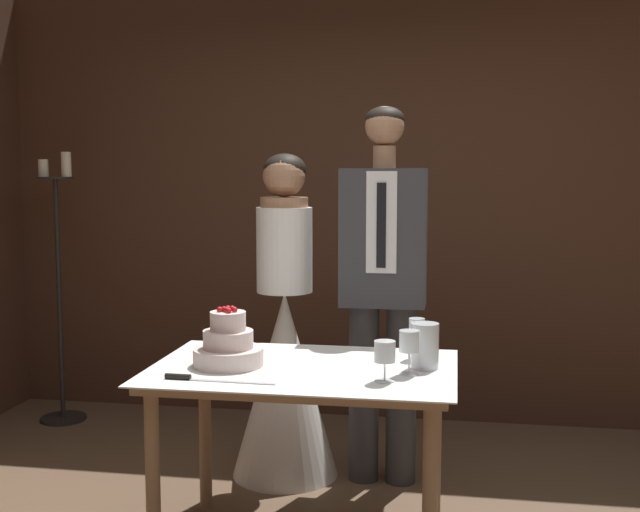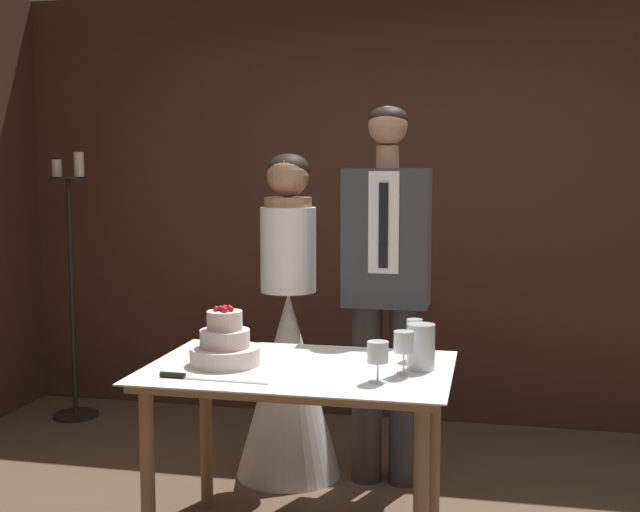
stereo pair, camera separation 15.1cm
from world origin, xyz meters
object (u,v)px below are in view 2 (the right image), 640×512
(hurricane_candle, at_px, (421,348))
(wine_glass_far, at_px, (404,344))
(wine_glass_middle, at_px, (415,333))
(cake_knife, at_px, (193,377))
(tiered_cake, at_px, (225,345))
(bride, at_px, (289,358))
(wine_glass_near, at_px, (378,354))
(cake_table, at_px, (299,390))
(candle_stand, at_px, (73,297))
(groom, at_px, (386,279))

(hurricane_candle, bearing_deg, wine_glass_far, -117.07)
(wine_glass_middle, bearing_deg, cake_knife, -148.16)
(wine_glass_middle, height_order, hurricane_candle, hurricane_candle)
(tiered_cake, xyz_separation_m, bride, (0.06, 0.82, -0.24))
(cake_knife, bearing_deg, wine_glass_near, 10.33)
(cake_table, relative_size, wine_glass_near, 7.92)
(cake_knife, bearing_deg, bride, 86.38)
(wine_glass_near, height_order, bride, bride)
(candle_stand, bearing_deg, hurricane_candle, -31.14)
(groom, bearing_deg, wine_glass_middle, -71.38)
(bride, bearing_deg, wine_glass_middle, -39.85)
(hurricane_candle, bearing_deg, cake_knife, -158.19)
(wine_glass_far, bearing_deg, bride, 128.59)
(cake_knife, height_order, candle_stand, candle_stand)
(wine_glass_near, distance_m, candle_stand, 2.69)
(wine_glass_far, bearing_deg, wine_glass_near, -124.98)
(tiered_cake, bearing_deg, wine_glass_near, -12.31)
(wine_glass_middle, height_order, candle_stand, candle_stand)
(wine_glass_far, bearing_deg, cake_knife, -163.96)
(wine_glass_middle, bearing_deg, wine_glass_near, -104.41)
(wine_glass_middle, bearing_deg, cake_table, -154.10)
(tiered_cake, relative_size, wine_glass_near, 1.85)
(bride, bearing_deg, hurricane_candle, -45.19)
(cake_knife, relative_size, candle_stand, 0.26)
(wine_glass_near, distance_m, groom, 0.98)
(wine_glass_far, xyz_separation_m, hurricane_candle, (0.06, 0.11, -0.03))
(hurricane_candle, bearing_deg, wine_glass_middle, 104.08)
(wine_glass_far, bearing_deg, wine_glass_middle, 86.54)
(wine_glass_near, bearing_deg, wine_glass_far, 55.02)
(cake_table, distance_m, wine_glass_middle, 0.53)
(tiered_cake, distance_m, candle_stand, 2.11)
(cake_table, height_order, hurricane_candle, hurricane_candle)
(cake_table, relative_size, groom, 0.66)
(hurricane_candle, distance_m, groom, 0.79)
(cake_table, height_order, wine_glass_near, wine_glass_near)
(wine_glass_near, relative_size, groom, 0.08)
(groom, height_order, candle_stand, groom)
(cake_table, xyz_separation_m, wine_glass_middle, (0.44, 0.21, 0.21))
(wine_glass_near, bearing_deg, wine_glass_middle, 75.59)
(cake_table, distance_m, cake_knife, 0.46)
(bride, relative_size, candle_stand, 0.98)
(cake_table, xyz_separation_m, candle_stand, (-1.81, 1.44, 0.09))
(wine_glass_middle, xyz_separation_m, hurricane_candle, (0.04, -0.16, -0.03))
(wine_glass_far, bearing_deg, hurricane_candle, 62.93)
(groom, bearing_deg, cake_table, -107.44)
(hurricane_candle, relative_size, bride, 0.11)
(wine_glass_near, height_order, candle_stand, candle_stand)
(wine_glass_far, bearing_deg, groom, 101.88)
(tiered_cake, bearing_deg, hurricane_candle, 6.39)
(tiered_cake, height_order, groom, groom)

